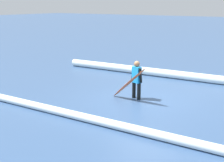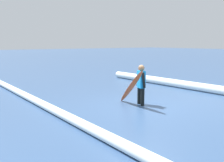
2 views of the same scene
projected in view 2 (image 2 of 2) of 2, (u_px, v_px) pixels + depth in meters
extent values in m
plane|color=#324E78|center=(149.00, 106.00, 9.10)|extent=(151.31, 151.31, 0.00)
cylinder|color=black|center=(142.00, 97.00, 9.15)|extent=(0.14, 0.14, 0.62)
cylinder|color=black|center=(139.00, 95.00, 9.41)|extent=(0.14, 0.14, 0.62)
cube|color=#198CD8|center=(141.00, 79.00, 9.19)|extent=(0.39, 0.30, 0.61)
sphere|color=#916B4A|center=(141.00, 68.00, 9.13)|extent=(0.22, 0.22, 0.22)
cylinder|color=black|center=(144.00, 80.00, 8.98)|extent=(0.09, 0.17, 0.55)
cylinder|color=black|center=(139.00, 79.00, 9.39)|extent=(0.09, 0.19, 0.55)
ellipsoid|color=#E55926|center=(131.00, 87.00, 9.11)|extent=(1.65, 0.62, 1.37)
ellipsoid|color=black|center=(131.00, 87.00, 9.11)|extent=(1.30, 0.40, 1.11)
cylinder|color=white|center=(84.00, 125.00, 6.60)|extent=(18.44, 0.37, 0.26)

